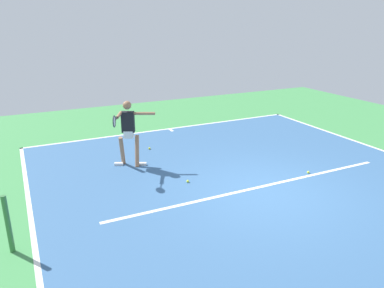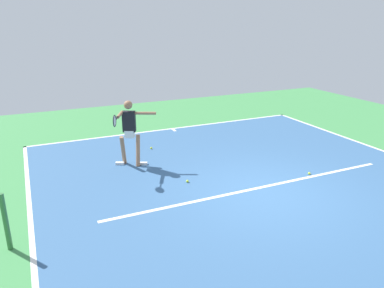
% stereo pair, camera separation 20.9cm
% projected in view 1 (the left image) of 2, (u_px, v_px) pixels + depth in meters
% --- Properties ---
extents(ground_plane, '(21.31, 21.31, 0.00)m').
position_uv_depth(ground_plane, '(265.00, 192.00, 8.61)').
color(ground_plane, '#428E4C').
extents(court_surface, '(10.10, 11.82, 0.00)m').
position_uv_depth(court_surface, '(265.00, 192.00, 8.61)').
color(court_surface, '#38608E').
rests_on(court_surface, ground_plane).
extents(court_line_baseline_near, '(10.10, 0.10, 0.01)m').
position_uv_depth(court_line_baseline_near, '(169.00, 129.00, 13.61)').
color(court_line_baseline_near, white).
rests_on(court_line_baseline_near, ground_plane).
extents(court_line_sideline_right, '(0.10, 11.82, 0.01)m').
position_uv_depth(court_line_sideline_right, '(35.00, 246.00, 6.55)').
color(court_line_sideline_right, white).
rests_on(court_line_sideline_right, ground_plane).
extents(court_line_service, '(7.58, 0.10, 0.01)m').
position_uv_depth(court_line_service, '(258.00, 187.00, 8.85)').
color(court_line_service, white).
rests_on(court_line_service, ground_plane).
extents(court_line_centre_mark, '(0.10, 0.30, 0.01)m').
position_uv_depth(court_line_centre_mark, '(171.00, 130.00, 13.44)').
color(court_line_centre_mark, white).
rests_on(court_line_centre_mark, ground_plane).
extents(net_post, '(0.09, 0.09, 1.07)m').
position_uv_depth(net_post, '(8.00, 224.00, 6.23)').
color(net_post, '#38753D').
rests_on(net_post, ground_plane).
extents(tennis_player, '(1.30, 1.16, 1.82)m').
position_uv_depth(tennis_player, '(128.00, 129.00, 9.84)').
color(tennis_player, '#9E7051').
rests_on(tennis_player, ground_plane).
extents(tennis_ball_by_baseline, '(0.07, 0.07, 0.07)m').
position_uv_depth(tennis_ball_by_baseline, '(149.00, 148.00, 11.44)').
color(tennis_ball_by_baseline, yellow).
rests_on(tennis_ball_by_baseline, ground_plane).
extents(tennis_ball_far_corner, '(0.07, 0.07, 0.07)m').
position_uv_depth(tennis_ball_far_corner, '(188.00, 181.00, 9.11)').
color(tennis_ball_far_corner, '#CCE033').
rests_on(tennis_ball_far_corner, ground_plane).
extents(tennis_ball_centre_court, '(0.07, 0.07, 0.07)m').
position_uv_depth(tennis_ball_centre_court, '(308.00, 172.00, 9.65)').
color(tennis_ball_centre_court, '#CCE033').
rests_on(tennis_ball_centre_court, ground_plane).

